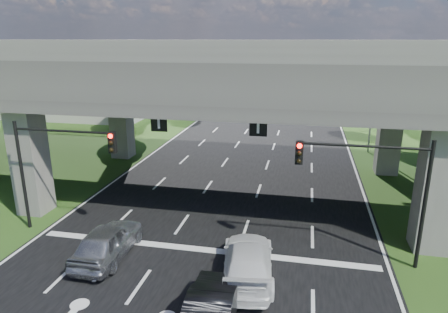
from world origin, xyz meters
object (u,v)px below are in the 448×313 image
(car_dark, at_px, (212,309))
(car_white, at_px, (248,261))
(signal_left, at_px, (56,158))
(signal_right, at_px, (375,178))
(streetlight_beyond, at_px, (352,73))
(car_silver, at_px, (108,241))
(streetlight_far, at_px, (370,88))

(car_dark, relative_size, car_white, 0.89)
(signal_left, xyz_separation_m, car_white, (10.41, -2.28, -3.38))
(signal_right, height_order, car_white, signal_right)
(streetlight_beyond, xyz_separation_m, car_white, (-7.51, -38.33, -5.04))
(signal_right, distance_m, car_silver, 12.59)
(signal_left, height_order, streetlight_far, streetlight_far)
(signal_right, bearing_deg, signal_left, 180.00)
(signal_left, height_order, car_white, signal_left)
(streetlight_far, relative_size, streetlight_beyond, 1.00)
(car_silver, height_order, car_dark, car_silver)
(signal_right, height_order, streetlight_far, streetlight_far)
(streetlight_beyond, xyz_separation_m, car_silver, (-14.25, -38.07, -4.99))
(signal_right, xyz_separation_m, signal_left, (-15.65, 0.00, 0.00))
(signal_left, bearing_deg, streetlight_far, 48.22)
(car_dark, bearing_deg, streetlight_beyond, -104.67)
(car_silver, relative_size, car_dark, 1.02)
(car_silver, bearing_deg, car_white, 176.57)
(signal_left, relative_size, car_dark, 1.26)
(signal_left, xyz_separation_m, car_silver, (3.67, -2.01, -3.33))
(signal_right, bearing_deg, car_dark, -136.26)
(signal_right, relative_size, car_white, 1.12)
(streetlight_far, distance_m, car_white, 24.10)
(car_silver, bearing_deg, streetlight_beyond, -111.67)
(streetlight_far, bearing_deg, signal_right, -96.47)
(signal_left, height_order, car_silver, signal_left)
(streetlight_far, height_order, car_white, streetlight_far)
(streetlight_far, xyz_separation_m, car_dark, (-8.30, -25.82, -5.03))
(car_silver, distance_m, car_white, 6.74)
(signal_left, height_order, streetlight_beyond, streetlight_beyond)
(streetlight_beyond, bearing_deg, car_dark, -101.22)
(signal_left, relative_size, car_silver, 1.24)
(car_white, bearing_deg, car_dark, 69.59)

